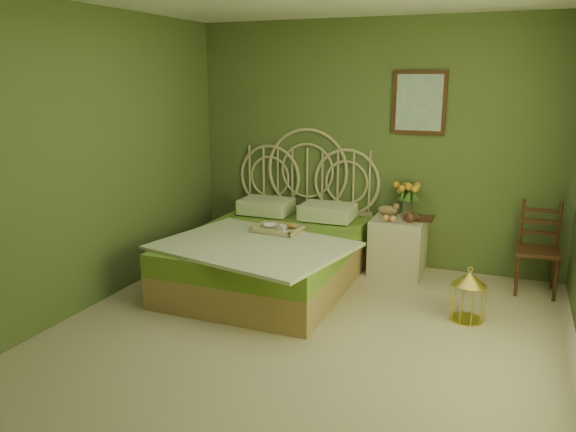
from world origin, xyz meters
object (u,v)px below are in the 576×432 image
at_px(bed, 272,251).
at_px(nightstand, 399,239).
at_px(birdcage, 468,297).
at_px(chair, 539,242).

xyz_separation_m(bed, nightstand, (1.11, 0.76, 0.05)).
xyz_separation_m(bed, birdcage, (1.90, -0.23, -0.10)).
bearing_deg(chair, birdcage, -119.32).
bearing_deg(bed, birdcage, -6.81).
bearing_deg(chair, nightstand, 179.17).
height_order(chair, birdcage, chair).
height_order(nightstand, birdcage, nightstand).
height_order(nightstand, chair, nightstand).
bearing_deg(birdcage, nightstand, 128.60).
height_order(bed, chair, bed).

